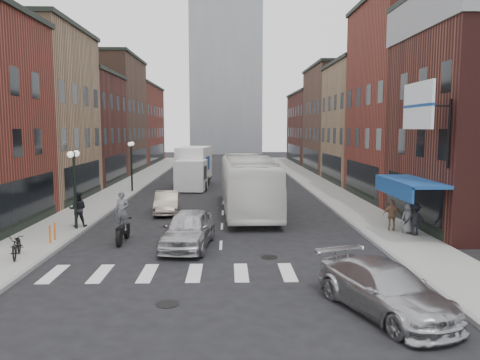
% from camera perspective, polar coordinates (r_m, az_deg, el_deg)
% --- Properties ---
extents(ground, '(160.00, 160.00, 0.00)m').
position_cam_1_polar(ground, '(20.27, -2.39, -8.65)').
color(ground, black).
rests_on(ground, ground).
extents(sidewalk_left, '(3.00, 74.00, 0.15)m').
position_cam_1_polar(sidewalk_left, '(42.81, -13.38, -0.69)').
color(sidewalk_left, gray).
rests_on(sidewalk_left, ground).
extents(sidewalk_right, '(3.00, 74.00, 0.15)m').
position_cam_1_polar(sidewalk_right, '(42.68, 9.56, -0.63)').
color(sidewalk_right, gray).
rests_on(sidewalk_right, ground).
extents(curb_left, '(0.20, 74.00, 0.16)m').
position_cam_1_polar(curb_left, '(42.54, -11.40, -0.79)').
color(curb_left, gray).
rests_on(curb_left, ground).
extents(curb_right, '(0.20, 74.00, 0.16)m').
position_cam_1_polar(curb_right, '(42.43, 7.57, -0.74)').
color(curb_right, gray).
rests_on(curb_right, ground).
extents(crosswalk_stripes, '(12.00, 2.20, 0.01)m').
position_cam_1_polar(crosswalk_stripes, '(17.40, -2.55, -11.23)').
color(crosswalk_stripes, silver).
rests_on(crosswalk_stripes, ground).
extents(bldg_left_mid_a, '(10.30, 10.20, 12.30)m').
position_cam_1_polar(bldg_left_mid_a, '(36.91, -26.24, 7.16)').
color(bldg_left_mid_a, '#8C684D').
rests_on(bldg_left_mid_a, ground).
extents(bldg_left_mid_b, '(10.30, 10.20, 10.30)m').
position_cam_1_polar(bldg_left_mid_b, '(46.18, -20.98, 5.88)').
color(bldg_left_mid_b, '#3F1916').
rests_on(bldg_left_mid_b, ground).
extents(bldg_left_far_a, '(10.30, 12.20, 13.30)m').
position_cam_1_polar(bldg_left_far_a, '(56.70, -17.33, 7.57)').
color(bldg_left_far_a, '#4D3326').
rests_on(bldg_left_far_a, ground).
extents(bldg_left_far_b, '(10.30, 16.20, 11.30)m').
position_cam_1_polar(bldg_left_far_b, '(70.26, -14.18, 6.58)').
color(bldg_left_far_b, maroon).
rests_on(bldg_left_far_b, ground).
extents(bldg_right_mid_a, '(10.30, 10.20, 14.30)m').
position_cam_1_polar(bldg_right_mid_a, '(36.68, 22.37, 8.91)').
color(bldg_right_mid_a, maroon).
rests_on(bldg_right_mid_a, ground).
extents(bldg_right_mid_b, '(10.30, 10.20, 11.30)m').
position_cam_1_polar(bldg_right_mid_b, '(45.97, 17.23, 6.64)').
color(bldg_right_mid_b, '#8C684D').
rests_on(bldg_right_mid_b, ground).
extents(bldg_right_far_a, '(10.30, 12.20, 12.30)m').
position_cam_1_polar(bldg_right_far_a, '(56.51, 13.66, 7.17)').
color(bldg_right_far_a, '#4D3326').
rests_on(bldg_right_far_a, ground).
extents(bldg_right_far_b, '(10.30, 16.20, 10.30)m').
position_cam_1_polar(bldg_right_far_b, '(70.12, 10.65, 6.26)').
color(bldg_right_far_b, '#3F1916').
rests_on(bldg_right_far_b, ground).
extents(awning_blue, '(1.80, 5.00, 0.78)m').
position_cam_1_polar(awning_blue, '(23.83, 19.67, -0.31)').
color(awning_blue, navy).
rests_on(awning_blue, ground).
extents(billboard_sign, '(1.52, 3.00, 3.70)m').
position_cam_1_polar(billboard_sign, '(21.72, 21.09, 8.27)').
color(billboard_sign, black).
rests_on(billboard_sign, ground).
extents(distant_tower, '(14.00, 14.00, 50.00)m').
position_cam_1_polar(distant_tower, '(99.54, -1.73, 17.90)').
color(distant_tower, '#9399A0').
rests_on(distant_tower, ground).
extents(streetlamp_near, '(0.32, 1.22, 4.11)m').
position_cam_1_polar(streetlamp_near, '(24.92, -19.55, 0.63)').
color(streetlamp_near, black).
rests_on(streetlamp_near, ground).
extents(streetlamp_far, '(0.32, 1.22, 4.11)m').
position_cam_1_polar(streetlamp_far, '(38.43, -13.10, 2.76)').
color(streetlamp_far, black).
rests_on(streetlamp_far, ground).
extents(bike_rack, '(0.08, 0.68, 0.80)m').
position_cam_1_polar(bike_rack, '(22.82, -21.91, -5.98)').
color(bike_rack, '#D8590C').
rests_on(bike_rack, sidewalk_left).
extents(box_truck, '(3.01, 8.28, 3.51)m').
position_cam_1_polar(box_truck, '(41.26, -5.71, 1.50)').
color(box_truck, white).
rests_on(box_truck, ground).
extents(motorcycle_rider, '(0.68, 2.33, 2.37)m').
position_cam_1_polar(motorcycle_rider, '(22.14, -14.15, -4.61)').
color(motorcycle_rider, black).
rests_on(motorcycle_rider, ground).
extents(transit_bus, '(3.36, 12.67, 3.50)m').
position_cam_1_polar(transit_bus, '(29.39, 0.95, -0.44)').
color(transit_bus, white).
rests_on(transit_bus, ground).
extents(sedan_left_near, '(2.46, 5.00, 1.64)m').
position_cam_1_polar(sedan_left_near, '(20.84, -6.32, -5.95)').
color(sedan_left_near, '#B6B6BB').
rests_on(sedan_left_near, ground).
extents(sedan_left_far, '(1.72, 4.13, 1.33)m').
position_cam_1_polar(sedan_left_far, '(29.14, -8.90, -2.73)').
color(sedan_left_far, '#A89988').
rests_on(sedan_left_far, ground).
extents(curb_car, '(3.58, 5.28, 1.42)m').
position_cam_1_polar(curb_car, '(14.27, 17.20, -12.55)').
color(curb_car, '#ADADB1').
rests_on(curb_car, ground).
extents(parked_bicycle, '(1.13, 1.95, 0.97)m').
position_cam_1_polar(parked_bicycle, '(20.67, -25.55, -7.19)').
color(parked_bicycle, black).
rests_on(parked_bicycle, sidewalk_left).
extents(ped_left_solo, '(0.95, 0.63, 1.83)m').
position_cam_1_polar(ped_left_solo, '(25.63, -19.16, -3.37)').
color(ped_left_solo, black).
rests_on(ped_left_solo, sidewalk_left).
extents(ped_right_a, '(1.00, 0.50, 1.54)m').
position_cam_1_polar(ped_right_a, '(23.86, 20.57, -4.49)').
color(ped_right_a, black).
rests_on(ped_right_a, sidewalk_right).
extents(ped_right_b, '(0.98, 0.61, 1.55)m').
position_cam_1_polar(ped_right_b, '(24.52, 18.05, -4.09)').
color(ped_right_b, '#865E44').
rests_on(ped_right_b, sidewalk_right).
extents(ped_right_c, '(0.82, 0.61, 1.54)m').
position_cam_1_polar(ped_right_c, '(24.14, 19.85, -4.34)').
color(ped_right_c, slate).
rests_on(ped_right_c, sidewalk_right).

